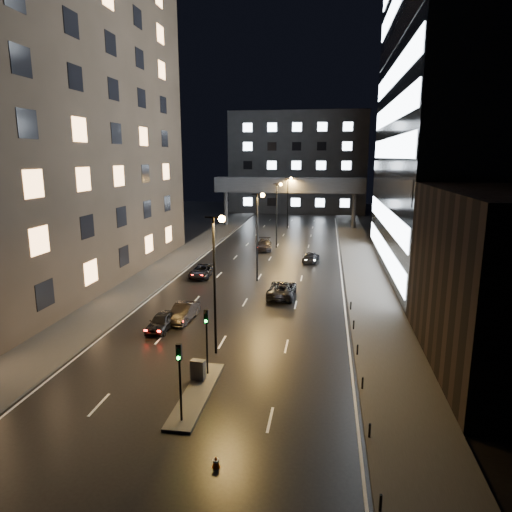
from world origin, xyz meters
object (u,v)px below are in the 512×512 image
object	(u,v)px
car_away_a	(162,322)
utility_cabinet	(198,369)
car_away_b	(183,312)
car_toward_b	(311,257)
car_away_d	(265,245)
car_toward_a	(282,289)
car_away_c	(202,271)

from	to	relation	value
car_away_a	utility_cabinet	bearing A→B (deg)	-54.79
car_away_b	car_toward_b	xyz separation A→B (m)	(10.20, 24.63, -0.08)
car_away_b	car_away_d	distance (m)	32.02
car_toward_a	utility_cabinet	xyz separation A→B (m)	(-3.52, -18.81, -0.01)
car_away_a	utility_cabinet	world-z (taller)	utility_cabinet
car_away_d	car_toward_a	bearing A→B (deg)	-84.43
car_away_d	utility_cabinet	size ratio (longest dim) A/B	4.22
car_away_b	utility_cabinet	xyz separation A→B (m)	(4.34, -10.50, 0.04)
car_away_b	car_away_c	world-z (taller)	car_away_b
car_away_c	car_toward_b	distance (m)	16.04
car_away_c	car_toward_b	bearing A→B (deg)	38.05
car_away_a	car_away_c	size ratio (longest dim) A/B	0.82
car_away_b	utility_cabinet	bearing A→B (deg)	-63.90
car_away_a	car_away_b	world-z (taller)	car_away_b
car_away_c	car_toward_a	xyz separation A→B (m)	(10.24, -6.38, 0.09)
car_away_a	car_away_d	world-z (taller)	car_away_d
car_toward_a	car_toward_b	world-z (taller)	car_toward_a
car_away_a	car_away_c	xyz separation A→B (m)	(-1.29, 17.09, -0.01)
car_away_d	car_away_c	bearing A→B (deg)	-113.33
car_away_d	utility_cabinet	xyz separation A→B (m)	(1.52, -42.39, 0.01)
car_away_a	car_toward_a	distance (m)	13.96
car_toward_b	utility_cabinet	distance (m)	35.62
car_away_b	car_away_c	xyz separation A→B (m)	(-2.38, 14.69, -0.05)
car_away_c	utility_cabinet	distance (m)	26.08
car_toward_a	car_toward_b	size ratio (longest dim) A/B	1.24
car_away_c	car_away_d	distance (m)	17.97
car_away_b	car_toward_b	world-z (taller)	car_away_b
car_toward_b	utility_cabinet	xyz separation A→B (m)	(-5.86, -35.13, 0.12)
car_away_a	car_toward_a	world-z (taller)	car_toward_a
car_away_c	utility_cabinet	world-z (taller)	utility_cabinet
car_away_b	car_away_c	distance (m)	14.88
car_away_a	car_away_b	bearing A→B (deg)	66.86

